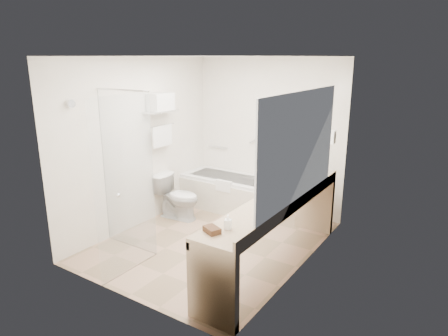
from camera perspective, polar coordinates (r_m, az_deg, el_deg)
The scene contains 25 objects.
floor at distance 5.68m, azimuth -1.69°, elevation -10.46°, with size 3.20×3.20×0.00m, color #A37F65.
ceiling at distance 5.10m, azimuth -1.92°, elevation 15.67°, with size 2.60×3.20×0.10m, color white.
wall_back at distance 6.59m, azimuth 6.24°, elevation 4.64°, with size 2.60×0.10×2.50m, color silver.
wall_front at distance 4.09m, azimuth -14.77°, elevation -2.61°, with size 2.60×0.10×2.50m, color silver.
wall_left at distance 6.07m, azimuth -11.92°, elevation 3.45°, with size 0.10×3.20×2.50m, color silver.
wall_right at distance 4.65m, azimuth 11.44°, elevation -0.23°, with size 0.10×3.20×2.50m, color silver.
bathtub at distance 6.78m, azimuth 0.83°, elevation -3.49°, with size 1.60×0.73×0.59m.
grab_bar_short at distance 7.09m, azimuth -0.83°, elevation 3.04°, with size 0.03×0.03×0.40m, color silver.
grab_bar_long at distance 6.58m, azimuth 5.69°, elevation 4.64°, with size 0.03×0.03×0.60m, color silver.
shower_enclosure at distance 5.03m, azimuth -13.81°, elevation -1.36°, with size 0.96×0.91×2.11m.
towel_shelf at distance 6.15m, azimuth -8.99°, elevation 8.51°, with size 0.24×0.55×0.81m.
vanity_counter at distance 4.82m, azimuth 7.32°, elevation -7.14°, with size 0.55×2.70×0.95m.
sink at distance 5.09m, azimuth 9.70°, elevation -3.84°, with size 0.40×0.52×0.14m, color silver.
faucet at distance 5.00m, azimuth 11.27°, elevation -2.93°, with size 0.03×0.03×0.14m, color silver.
mirror at distance 4.44m, azimuth 10.80°, elevation 3.07°, with size 0.02×2.00×1.20m, color #A9AEB5.
hairdryer_unit at distance 5.58m, azimuth 15.17°, elevation 4.29°, with size 0.08×0.10×0.18m, color white.
toilet at distance 6.38m, azimuth -6.58°, elevation -4.14°, with size 0.40×0.71×0.70m, color silver.
amenity_basket at distance 3.91m, azimuth -1.74°, elevation -8.82°, with size 0.17×0.11×0.06m, color #452D18.
soap_bottle_a at distance 3.98m, azimuth 0.56°, elevation -8.24°, with size 0.07×0.15×0.07m, color white.
soap_bottle_b at distance 4.53m, azimuth 6.17°, elevation -5.16°, with size 0.09×0.11×0.09m, color white.
water_bottle_left at distance 5.85m, azimuth 12.02°, elevation -0.28°, with size 0.05×0.05×0.17m.
water_bottle_mid at distance 5.83m, azimuth 12.54°, elevation -0.13°, with size 0.07×0.07×0.22m.
water_bottle_right at distance 5.38m, azimuth 10.39°, elevation -1.30°, with size 0.07×0.07×0.22m.
drinking_glass_near at distance 5.22m, azimuth 8.48°, elevation -2.47°, with size 0.06×0.06×0.08m, color silver.
drinking_glass_far at distance 5.01m, azimuth 8.14°, elevation -3.11°, with size 0.08×0.08×0.10m, color silver.
Camera 1 is at (2.93, -4.17, 2.49)m, focal length 32.00 mm.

